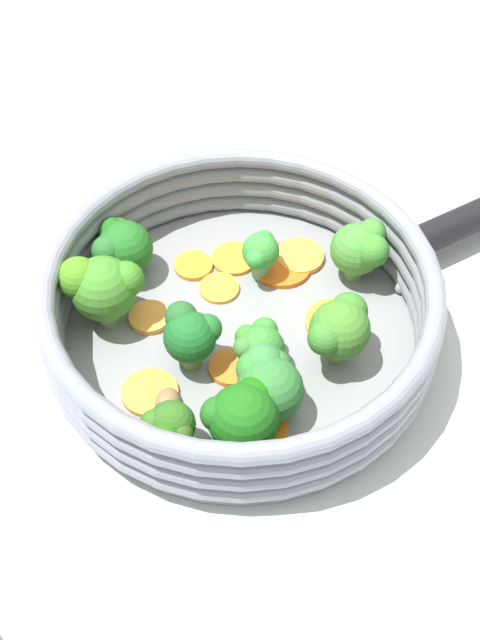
{
  "coord_description": "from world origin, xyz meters",
  "views": [
    {
      "loc": [
        0.29,
        0.29,
        0.52
      ],
      "look_at": [
        0.0,
        0.0,
        0.03
      ],
      "focal_mm": 50.0,
      "sensor_mm": 36.0,
      "label": 1
    }
  ],
  "objects_px": {
    "carrot_slice_4": "(150,393)",
    "carrot_slice_8": "(265,430)",
    "carrot_slice_1": "(194,266)",
    "carrot_slice_6": "(282,265)",
    "broccoli_floret_5": "(243,415)",
    "carrot_slice_7": "(335,323)",
    "skillet": "(240,338)",
    "broccoli_floret_3": "(121,246)",
    "carrot_slice_0": "(234,259)",
    "mushroom_piece_0": "(235,407)",
    "broccoli_floret_0": "(267,382)",
    "broccoli_floret_4": "(191,334)",
    "carrot_slice_3": "(149,317)",
    "broccoli_floret_8": "(361,247)",
    "broccoli_floret_1": "(102,286)",
    "broccoli_floret_9": "(258,346)",
    "carrot_slice_5": "(231,368)",
    "broccoli_floret_2": "(260,252)",
    "mushroom_piece_1": "(167,401)",
    "broccoli_floret_7": "(339,328)",
    "carrot_slice_9": "(219,288)",
    "carrot_slice_2": "(300,256)",
    "broccoli_floret_6": "(170,428)"
  },
  "relations": [
    {
      "from": "broccoli_floret_1",
      "to": "broccoli_floret_4",
      "type": "height_order",
      "value": "broccoli_floret_1"
    },
    {
      "from": "carrot_slice_5",
      "to": "broccoli_floret_1",
      "type": "height_order",
      "value": "broccoli_floret_1"
    },
    {
      "from": "broccoli_floret_0",
      "to": "carrot_slice_1",
      "type": "bearing_deg",
      "value": -112.67
    },
    {
      "from": "carrot_slice_9",
      "to": "broccoli_floret_0",
      "type": "bearing_deg",
      "value": 62.27
    },
    {
      "from": "carrot_slice_4",
      "to": "carrot_slice_6",
      "type": "distance_m",
      "value": 0.15
    },
    {
      "from": "broccoli_floret_3",
      "to": "carrot_slice_7",
      "type": "bearing_deg",
      "value": 115.97
    },
    {
      "from": "carrot_slice_0",
      "to": "carrot_slice_8",
      "type": "xyz_separation_m",
      "value": [
        0.1,
        0.13,
        0.0
      ]
    },
    {
      "from": "carrot_slice_6",
      "to": "broccoli_floret_4",
      "type": "bearing_deg",
      "value": 8.4
    },
    {
      "from": "carrot_slice_0",
      "to": "broccoli_floret_3",
      "type": "xyz_separation_m",
      "value": [
        0.07,
        -0.05,
        0.03
      ]
    },
    {
      "from": "carrot_slice_4",
      "to": "carrot_slice_8",
      "type": "xyz_separation_m",
      "value": [
        -0.03,
        0.08,
        -0.0
      ]
    },
    {
      "from": "carrot_slice_8",
      "to": "mushroom_piece_1",
      "type": "height_order",
      "value": "mushroom_piece_1"
    },
    {
      "from": "carrot_slice_1",
      "to": "broccoli_floret_6",
      "type": "height_order",
      "value": "broccoli_floret_6"
    },
    {
      "from": "carrot_slice_2",
      "to": "mushroom_piece_0",
      "type": "relative_size",
      "value": 1.12
    },
    {
      "from": "broccoli_floret_8",
      "to": "mushroom_piece_0",
      "type": "xyz_separation_m",
      "value": [
        0.16,
        0.02,
        -0.02
      ]
    },
    {
      "from": "broccoli_floret_1",
      "to": "carrot_slice_0",
      "type": "bearing_deg",
      "value": 167.41
    },
    {
      "from": "broccoli_floret_2",
      "to": "broccoli_floret_5",
      "type": "relative_size",
      "value": 0.77
    },
    {
      "from": "broccoli_floret_7",
      "to": "mushroom_piece_1",
      "type": "height_order",
      "value": "broccoli_floret_7"
    },
    {
      "from": "broccoli_floret_3",
      "to": "broccoli_floret_7",
      "type": "bearing_deg",
      "value": 106.47
    },
    {
      "from": "carrot_slice_9",
      "to": "broccoli_floret_1",
      "type": "relative_size",
      "value": 0.51
    },
    {
      "from": "carrot_slice_0",
      "to": "mushroom_piece_0",
      "type": "height_order",
      "value": "mushroom_piece_0"
    },
    {
      "from": "carrot_slice_6",
      "to": "broccoli_floret_0",
      "type": "relative_size",
      "value": 0.89
    },
    {
      "from": "carrot_slice_8",
      "to": "carrot_slice_5",
      "type": "bearing_deg",
      "value": -111.03
    },
    {
      "from": "broccoli_floret_5",
      "to": "broccoli_floret_8",
      "type": "distance_m",
      "value": 0.17
    },
    {
      "from": "broccoli_floret_8",
      "to": "broccoli_floret_0",
      "type": "bearing_deg",
      "value": 13.96
    },
    {
      "from": "carrot_slice_0",
      "to": "carrot_slice_2",
      "type": "height_order",
      "value": "carrot_slice_2"
    },
    {
      "from": "carrot_slice_6",
      "to": "broccoli_floret_3",
      "type": "bearing_deg",
      "value": -43.53
    },
    {
      "from": "carrot_slice_2",
      "to": "broccoli_floret_8",
      "type": "distance_m",
      "value": 0.05
    },
    {
      "from": "carrot_slice_8",
      "to": "broccoli_floret_4",
      "type": "xyz_separation_m",
      "value": [
        -0.01,
        -0.08,
        0.03
      ]
    },
    {
      "from": "carrot_slice_1",
      "to": "broccoli_floret_2",
      "type": "distance_m",
      "value": 0.06
    },
    {
      "from": "broccoli_floret_2",
      "to": "mushroom_piece_1",
      "type": "height_order",
      "value": "broccoli_floret_2"
    },
    {
      "from": "carrot_slice_8",
      "to": "broccoli_floret_5",
      "type": "distance_m",
      "value": 0.03
    },
    {
      "from": "skillet",
      "to": "carrot_slice_2",
      "type": "distance_m",
      "value": 0.09
    },
    {
      "from": "carrot_slice_5",
      "to": "broccoli_floret_9",
      "type": "bearing_deg",
      "value": 144.64
    },
    {
      "from": "carrot_slice_2",
      "to": "mushroom_piece_0",
      "type": "bearing_deg",
      "value": 25.3
    },
    {
      "from": "carrot_slice_1",
      "to": "carrot_slice_6",
      "type": "bearing_deg",
      "value": 134.64
    },
    {
      "from": "broccoli_floret_2",
      "to": "broccoli_floret_5",
      "type": "distance_m",
      "value": 0.15
    },
    {
      "from": "carrot_slice_3",
      "to": "mushroom_piece_0",
      "type": "relative_size",
      "value": 0.91
    },
    {
      "from": "skillet",
      "to": "carrot_slice_6",
      "type": "xyz_separation_m",
      "value": [
        -0.07,
        -0.02,
        0.01
      ]
    },
    {
      "from": "carrot_slice_4",
      "to": "broccoli_floret_4",
      "type": "bearing_deg",
      "value": -179.54
    },
    {
      "from": "carrot_slice_3",
      "to": "broccoli_floret_8",
      "type": "height_order",
      "value": "broccoli_floret_8"
    },
    {
      "from": "carrot_slice_4",
      "to": "broccoli_floret_5",
      "type": "bearing_deg",
      "value": 104.11
    },
    {
      "from": "carrot_slice_9",
      "to": "broccoli_floret_7",
      "type": "bearing_deg",
      "value": 96.76
    },
    {
      "from": "carrot_slice_5",
      "to": "broccoli_floret_9",
      "type": "xyz_separation_m",
      "value": [
        -0.02,
        0.01,
        0.02
      ]
    },
    {
      "from": "carrot_slice_3",
      "to": "broccoli_floret_9",
      "type": "relative_size",
      "value": 0.78
    },
    {
      "from": "skillet",
      "to": "broccoli_floret_6",
      "type": "bearing_deg",
      "value": 20.44
    },
    {
      "from": "carrot_slice_5",
      "to": "broccoli_floret_4",
      "type": "height_order",
      "value": "broccoli_floret_4"
    },
    {
      "from": "carrot_slice_5",
      "to": "broccoli_floret_7",
      "type": "relative_size",
      "value": 0.57
    },
    {
      "from": "carrot_slice_6",
      "to": "broccoli_floret_8",
      "type": "distance_m",
      "value": 0.07
    },
    {
      "from": "carrot_slice_7",
      "to": "skillet",
      "type": "bearing_deg",
      "value": -39.17
    },
    {
      "from": "carrot_slice_3",
      "to": "carrot_slice_6",
      "type": "bearing_deg",
      "value": 162.59
    }
  ]
}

